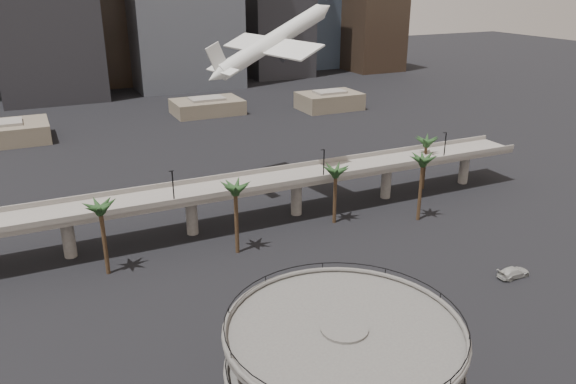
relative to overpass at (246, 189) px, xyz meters
name	(u,v)px	position (x,y,z in m)	size (l,w,h in m)	color
overpass	(246,189)	(0.00, 0.00, 0.00)	(130.00, 9.30, 14.70)	slate
palm_trees	(318,173)	(11.58, -7.82, 3.96)	(76.40, 18.40, 14.00)	#422D1C
low_buildings	(171,114)	(6.89, 87.30, -4.48)	(135.00, 27.50, 6.80)	brown
airborne_jet	(272,42)	(12.04, 13.97, 25.85)	(31.94, 29.56, 16.26)	silver
car_a	(391,328)	(4.64, -42.69, -6.53)	(1.92, 4.76, 1.62)	maroon
car_b	(395,290)	(11.14, -34.54, -6.65)	(1.46, 4.20, 1.38)	black
car_c	(514,272)	(31.73, -38.41, -6.50)	(2.34, 5.77, 1.67)	#B9BAB5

